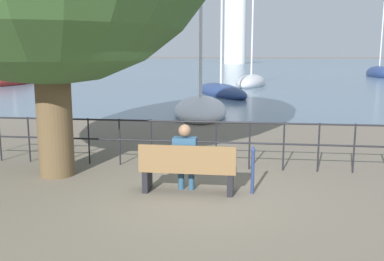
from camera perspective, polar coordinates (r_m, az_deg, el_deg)
ground_plane at (r=7.81m, az=-0.50°, el=-8.20°), size 1000.00×1000.00×0.00m
harbor_water at (r=165.70m, az=7.47°, el=9.10°), size 600.00×300.00×0.01m
park_bench at (r=7.63m, az=-0.57°, el=-5.28°), size 1.71×0.45×0.90m
seated_person_left at (r=7.65m, az=-0.93°, el=-3.26°), size 0.42×0.35×1.24m
promenade_railing at (r=9.30m, az=1.02°, el=-0.82°), size 10.85×0.04×1.05m
closed_umbrella at (r=7.67m, az=8.11°, el=-4.79°), size 0.09×0.09×0.89m
sailboat_0 at (r=26.61m, az=3.87°, el=5.30°), size 4.50×7.25×9.09m
sailboat_1 at (r=52.99m, az=23.66°, el=6.96°), size 2.19×7.25×8.75m
sailboat_2 at (r=39.44m, az=-22.66°, el=6.21°), size 2.36×6.98×10.90m
sailboat_3 at (r=17.73m, az=1.14°, el=2.98°), size 2.74×5.88×9.19m
sailboat_4 at (r=34.60m, az=7.89°, el=6.46°), size 3.10×6.59×12.30m
harbor_lighthouse at (r=122.90m, az=5.77°, el=13.45°), size 6.06×6.06×21.26m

